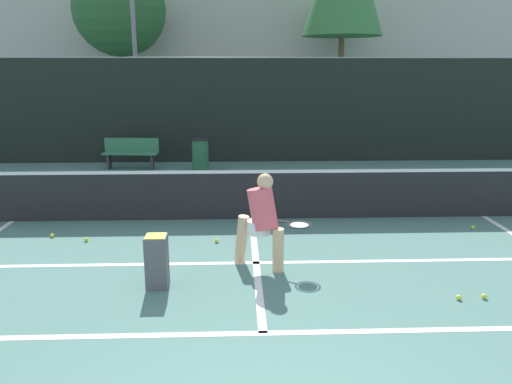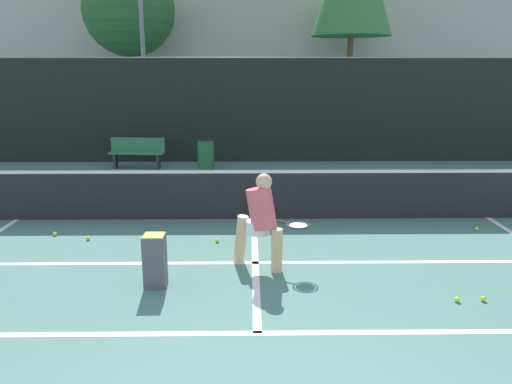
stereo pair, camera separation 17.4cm
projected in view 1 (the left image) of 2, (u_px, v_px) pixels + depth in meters
The scene contains 19 objects.
court_baseline_near at pixel (263, 333), 5.42m from camera, with size 11.00×0.10×0.01m, color white.
court_service_line at pixel (256, 263), 7.37m from camera, with size 8.25×0.10×0.01m, color white.
court_center_mark at pixel (256, 260), 7.47m from camera, with size 0.10×4.24×0.01m, color white.
net at pixel (252, 193), 9.41m from camera, with size 11.09×0.09×1.07m.
fence_back at pixel (246, 111), 14.99m from camera, with size 24.00×0.06×3.11m.
player_practicing at pixel (262, 218), 7.04m from camera, with size 1.20×0.62×1.40m.
tennis_ball_scattered_0 at pixel (217, 241), 8.22m from camera, with size 0.07×0.07×0.07m, color #D1E033.
tennis_ball_scattered_1 at pixel (245, 225), 9.03m from camera, with size 0.07×0.07×0.07m, color #D1E033.
tennis_ball_scattered_2 at pixel (52, 235), 8.48m from camera, with size 0.07×0.07×0.07m, color #D1E033.
tennis_ball_scattered_3 at pixel (473, 227), 8.92m from camera, with size 0.07×0.07×0.07m, color #D1E033.
tennis_ball_scattered_4 at pixel (86, 240), 8.27m from camera, with size 0.07×0.07×0.07m, color #D1E033.
tennis_ball_scattered_5 at pixel (484, 296), 6.22m from camera, with size 0.07×0.07×0.07m, color #D1E033.
tennis_ball_scattered_6 at pixel (459, 297), 6.19m from camera, with size 0.07×0.07×0.07m, color #D1E033.
ball_hopper at pixel (157, 260), 6.49m from camera, with size 0.28×0.28×0.71m.
courtside_bench at pixel (131, 152), 14.19m from camera, with size 1.59×0.51×0.86m.
trash_bin at pixel (200, 154), 14.03m from camera, with size 0.48×0.48×0.87m.
parked_car at pixel (274, 131), 17.88m from camera, with size 1.61×4.05×1.39m.
tree_mid at pixel (119, 9), 23.36m from camera, with size 4.34×4.34×7.64m.
building_far at pixel (242, 59), 27.38m from camera, with size 36.00×2.40×6.53m, color #B2ADA3.
Camera 1 is at (-0.26, -2.79, 2.81)m, focal length 35.00 mm.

